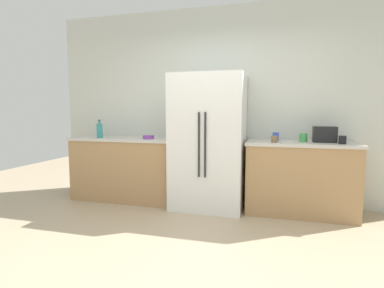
{
  "coord_description": "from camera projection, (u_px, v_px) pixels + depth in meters",
  "views": [
    {
      "loc": [
        0.78,
        -2.47,
        1.31
      ],
      "look_at": [
        -0.04,
        0.47,
        0.99
      ],
      "focal_mm": 28.21,
      "sensor_mm": 36.0,
      "label": 1
    }
  ],
  "objects": [
    {
      "name": "ground_plane",
      "position": [
        182.0,
        258.0,
        2.71
      ],
      "size": [
        10.19,
        10.19,
        0.0
      ],
      "primitive_type": "plane",
      "color": "tan"
    },
    {
      "name": "kitchen_back_panel",
      "position": [
        221.0,
        106.0,
        4.4
      ],
      "size": [
        5.09,
        0.1,
        2.79
      ],
      "primitive_type": "cube",
      "color": "silver",
      "rests_on": "ground_plane"
    },
    {
      "name": "counter_left",
      "position": [
        125.0,
        168.0,
        4.53
      ],
      "size": [
        1.55,
        0.62,
        0.93
      ],
      "color": "tan",
      "rests_on": "ground_plane"
    },
    {
      "name": "counter_right",
      "position": [
        300.0,
        178.0,
        3.87
      ],
      "size": [
        1.36,
        0.62,
        0.93
      ],
      "color": "tan",
      "rests_on": "ground_plane"
    },
    {
      "name": "refrigerator",
      "position": [
        208.0,
        142.0,
        4.08
      ],
      "size": [
        0.96,
        0.72,
        1.8
      ],
      "color": "white",
      "rests_on": "ground_plane"
    },
    {
      "name": "toaster",
      "position": [
        325.0,
        134.0,
        3.76
      ],
      "size": [
        0.28,
        0.15,
        0.2
      ],
      "primitive_type": "cube",
      "color": "black",
      "rests_on": "counter_right"
    },
    {
      "name": "bottle_a",
      "position": [
        100.0,
        130.0,
        4.41
      ],
      "size": [
        0.08,
        0.08,
        0.27
      ],
      "color": "teal",
      "rests_on": "counter_left"
    },
    {
      "name": "cup_a",
      "position": [
        276.0,
        136.0,
        4.04
      ],
      "size": [
        0.08,
        0.08,
        0.1
      ],
      "primitive_type": "cylinder",
      "color": "blue",
      "rests_on": "counter_right"
    },
    {
      "name": "cup_b",
      "position": [
        303.0,
        138.0,
        3.82
      ],
      "size": [
        0.09,
        0.09,
        0.11
      ],
      "primitive_type": "cylinder",
      "color": "green",
      "rests_on": "counter_right"
    },
    {
      "name": "cup_c",
      "position": [
        342.0,
        140.0,
        3.58
      ],
      "size": [
        0.09,
        0.09,
        0.1
      ],
      "primitive_type": "cylinder",
      "color": "black",
      "rests_on": "counter_right"
    },
    {
      "name": "cup_d",
      "position": [
        275.0,
        139.0,
        3.76
      ],
      "size": [
        0.08,
        0.08,
        0.08
      ],
      "primitive_type": "cylinder",
      "color": "brown",
      "rests_on": "counter_right"
    },
    {
      "name": "bowl_a",
      "position": [
        148.0,
        137.0,
        4.27
      ],
      "size": [
        0.16,
        0.16,
        0.05
      ],
      "primitive_type": "cylinder",
      "color": "purple",
      "rests_on": "counter_left"
    }
  ]
}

